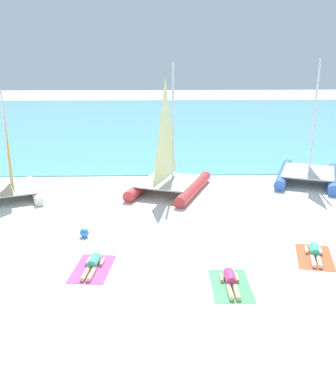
{
  "coord_description": "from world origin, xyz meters",
  "views": [
    {
      "loc": [
        -0.5,
        -10.42,
        6.25
      ],
      "look_at": [
        0.0,
        5.43,
        1.2
      ],
      "focal_mm": 40.64,
      "sensor_mm": 36.0,
      "label": 1
    }
  ],
  "objects_px": {
    "sailboat_red": "(169,174)",
    "sailboat_white": "(12,183)",
    "sailboat_blue": "(309,165)",
    "sunbather_middle": "(230,280)",
    "sunbather_right": "(315,253)",
    "towel_middle": "(231,285)",
    "sunbather_left": "(93,264)",
    "beach_ball": "(84,233)",
    "towel_left": "(93,269)",
    "towel_right": "(314,257)"
  },
  "relations": [
    {
      "from": "towel_left",
      "to": "towel_right",
      "type": "distance_m",
      "value": 7.07
    },
    {
      "from": "towel_middle",
      "to": "sunbather_left",
      "type": "bearing_deg",
      "value": 163.38
    },
    {
      "from": "sailboat_red",
      "to": "sunbather_right",
      "type": "relative_size",
      "value": 3.8
    },
    {
      "from": "sunbather_middle",
      "to": "towel_right",
      "type": "height_order",
      "value": "sunbather_middle"
    },
    {
      "from": "sunbather_right",
      "to": "towel_right",
      "type": "bearing_deg",
      "value": -90.0
    },
    {
      "from": "sailboat_white",
      "to": "sunbather_right",
      "type": "relative_size",
      "value": 3.08
    },
    {
      "from": "sailboat_red",
      "to": "towel_middle",
      "type": "relative_size",
      "value": 3.11
    },
    {
      "from": "sailboat_red",
      "to": "sailboat_white",
      "type": "relative_size",
      "value": 1.23
    },
    {
      "from": "sunbather_right",
      "to": "beach_ball",
      "type": "distance_m",
      "value": 7.88
    },
    {
      "from": "towel_right",
      "to": "beach_ball",
      "type": "height_order",
      "value": "beach_ball"
    },
    {
      "from": "sailboat_white",
      "to": "towel_right",
      "type": "relative_size",
      "value": 2.52
    },
    {
      "from": "sailboat_red",
      "to": "beach_ball",
      "type": "relative_size",
      "value": 17.91
    },
    {
      "from": "towel_left",
      "to": "beach_ball",
      "type": "xyz_separation_m",
      "value": [
        -0.61,
        2.43,
        0.16
      ]
    },
    {
      "from": "towel_middle",
      "to": "towel_right",
      "type": "bearing_deg",
      "value": 29.71
    },
    {
      "from": "beach_ball",
      "to": "sunbather_right",
      "type": "bearing_deg",
      "value": -13.13
    },
    {
      "from": "sailboat_red",
      "to": "sunbather_right",
      "type": "height_order",
      "value": "sailboat_red"
    },
    {
      "from": "sailboat_blue",
      "to": "sunbather_right",
      "type": "xyz_separation_m",
      "value": [
        -2.68,
        -8.48,
        -0.77
      ]
    },
    {
      "from": "towel_right",
      "to": "sunbather_right",
      "type": "distance_m",
      "value": 0.14
    },
    {
      "from": "sailboat_blue",
      "to": "towel_middle",
      "type": "distance_m",
      "value": 11.78
    },
    {
      "from": "sailboat_blue",
      "to": "towel_right",
      "type": "xyz_separation_m",
      "value": [
        -2.69,
        -8.55,
        -0.9
      ]
    },
    {
      "from": "sunbather_left",
      "to": "towel_middle",
      "type": "height_order",
      "value": "sunbather_left"
    },
    {
      "from": "sailboat_red",
      "to": "sunbather_left",
      "type": "xyz_separation_m",
      "value": [
        -2.58,
        -7.62,
        -0.75
      ]
    },
    {
      "from": "sunbather_middle",
      "to": "sunbather_right",
      "type": "height_order",
      "value": "same"
    },
    {
      "from": "sunbather_left",
      "to": "towel_middle",
      "type": "xyz_separation_m",
      "value": [
        4.03,
        -1.2,
        -0.13
      ]
    },
    {
      "from": "sailboat_blue",
      "to": "sailboat_white",
      "type": "height_order",
      "value": "sailboat_blue"
    },
    {
      "from": "sailboat_red",
      "to": "sunbather_right",
      "type": "distance_m",
      "value": 8.38
    },
    {
      "from": "sailboat_red",
      "to": "sailboat_white",
      "type": "height_order",
      "value": "sailboat_red"
    },
    {
      "from": "sailboat_red",
      "to": "sailboat_blue",
      "type": "relative_size",
      "value": 0.97
    },
    {
      "from": "towel_left",
      "to": "sunbather_middle",
      "type": "relative_size",
      "value": 1.22
    },
    {
      "from": "sailboat_red",
      "to": "towel_left",
      "type": "height_order",
      "value": "sailboat_red"
    },
    {
      "from": "sailboat_red",
      "to": "towel_left",
      "type": "bearing_deg",
      "value": -87.89
    },
    {
      "from": "towel_middle",
      "to": "sailboat_white",
      "type": "bearing_deg",
      "value": 136.35
    },
    {
      "from": "sailboat_white",
      "to": "towel_right",
      "type": "xyz_separation_m",
      "value": [
        11.59,
        -6.47,
        -0.71
      ]
    },
    {
      "from": "sunbather_left",
      "to": "beach_ball",
      "type": "bearing_deg",
      "value": 111.35
    },
    {
      "from": "sailboat_red",
      "to": "sailboat_white",
      "type": "bearing_deg",
      "value": -154.18
    },
    {
      "from": "sunbather_right",
      "to": "beach_ball",
      "type": "xyz_separation_m",
      "value": [
        -7.67,
        1.79,
        0.03
      ]
    },
    {
      "from": "sailboat_blue",
      "to": "towel_middle",
      "type": "xyz_separation_m",
      "value": [
        -5.7,
        -10.27,
        -0.9
      ]
    },
    {
      "from": "towel_middle",
      "to": "beach_ball",
      "type": "bearing_deg",
      "value": 142.46
    },
    {
      "from": "sailboat_red",
      "to": "sailboat_white",
      "type": "xyz_separation_m",
      "value": [
        -7.13,
        -0.64,
        -0.17
      ]
    },
    {
      "from": "sailboat_blue",
      "to": "sunbather_left",
      "type": "bearing_deg",
      "value": -115.57
    },
    {
      "from": "towel_right",
      "to": "sunbather_right",
      "type": "height_order",
      "value": "sunbather_right"
    },
    {
      "from": "sailboat_blue",
      "to": "beach_ball",
      "type": "bearing_deg",
      "value": -125.62
    },
    {
      "from": "towel_right",
      "to": "sunbather_right",
      "type": "xyz_separation_m",
      "value": [
        0.02,
        0.06,
        0.13
      ]
    },
    {
      "from": "towel_left",
      "to": "towel_right",
      "type": "relative_size",
      "value": 1.0
    },
    {
      "from": "sailboat_red",
      "to": "sunbather_middle",
      "type": "distance_m",
      "value": 8.9
    },
    {
      "from": "sunbather_left",
      "to": "beach_ball",
      "type": "xyz_separation_m",
      "value": [
        -0.61,
        2.37,
        0.03
      ]
    },
    {
      "from": "sailboat_white",
      "to": "sunbather_middle",
      "type": "distance_m",
      "value": 11.83
    },
    {
      "from": "sailboat_blue",
      "to": "sunbather_left",
      "type": "xyz_separation_m",
      "value": [
        -9.74,
        -9.06,
        -0.77
      ]
    },
    {
      "from": "towel_middle",
      "to": "sailboat_red",
      "type": "bearing_deg",
      "value": 99.36
    },
    {
      "from": "sunbather_right",
      "to": "towel_left",
      "type": "bearing_deg",
      "value": -161.09
    }
  ]
}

